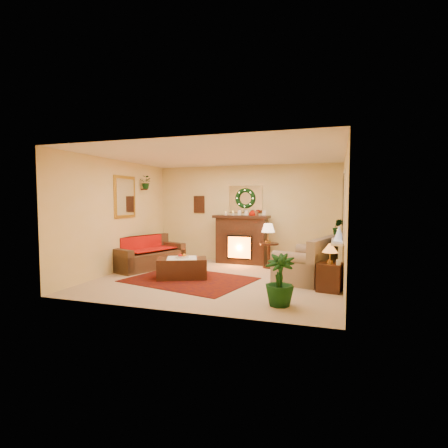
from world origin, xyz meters
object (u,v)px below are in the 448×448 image
(fireplace, at_px, (242,243))
(side_table_round, at_px, (269,255))
(sofa, at_px, (148,251))
(coffee_table, at_px, (182,269))
(end_table_square, at_px, (330,277))
(loveseat, at_px, (306,260))

(fireplace, bearing_deg, side_table_round, -24.40)
(sofa, bearing_deg, coffee_table, -11.90)
(fireplace, relative_size, end_table_square, 2.53)
(coffee_table, bearing_deg, fireplace, 47.44)
(fireplace, xyz_separation_m, side_table_round, (0.81, -0.39, -0.22))
(side_table_round, xyz_separation_m, coffee_table, (-1.55, -1.74, -0.12))
(loveseat, relative_size, end_table_square, 3.01)
(side_table_round, bearing_deg, coffee_table, -131.65)
(coffee_table, bearing_deg, side_table_round, 25.00)
(side_table_round, relative_size, coffee_table, 0.59)
(loveseat, distance_m, coffee_table, 2.64)
(side_table_round, xyz_separation_m, end_table_square, (1.48, -1.84, -0.06))
(fireplace, relative_size, loveseat, 0.84)
(sofa, xyz_separation_m, loveseat, (3.80, -0.06, -0.01))
(sofa, bearing_deg, end_table_square, 8.32)
(end_table_square, distance_m, coffee_table, 3.03)
(sofa, height_order, fireplace, fireplace)
(fireplace, distance_m, coffee_table, 2.28)
(side_table_round, distance_m, end_table_square, 2.36)
(loveseat, height_order, coffee_table, loveseat)
(side_table_round, relative_size, end_table_square, 1.19)
(fireplace, bearing_deg, sofa, -145.27)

